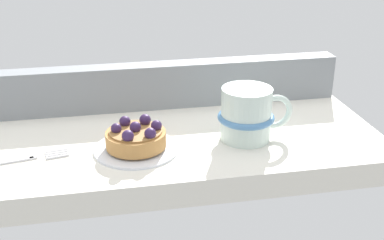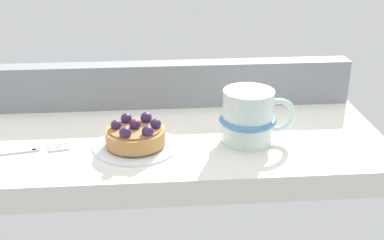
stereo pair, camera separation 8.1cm
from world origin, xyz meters
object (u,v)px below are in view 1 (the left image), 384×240
at_px(raspberry_tart, 136,137).
at_px(coffee_mug, 247,114).
at_px(dessert_fork, 9,161).
at_px(dessert_plate, 136,148).

bearing_deg(raspberry_tart, coffee_mug, 2.66).
relative_size(coffee_mug, dessert_fork, 0.70).
distance_m(dessert_plate, raspberry_tart, 0.02).
distance_m(raspberry_tart, dessert_fork, 0.20).
bearing_deg(dessert_plate, coffee_mug, 2.61).
height_order(raspberry_tart, coffee_mug, coffee_mug).
bearing_deg(coffee_mug, dessert_fork, -177.87).
bearing_deg(coffee_mug, dessert_plate, -177.39).
height_order(coffee_mug, dessert_fork, coffee_mug).
bearing_deg(raspberry_tart, dessert_fork, -178.37).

